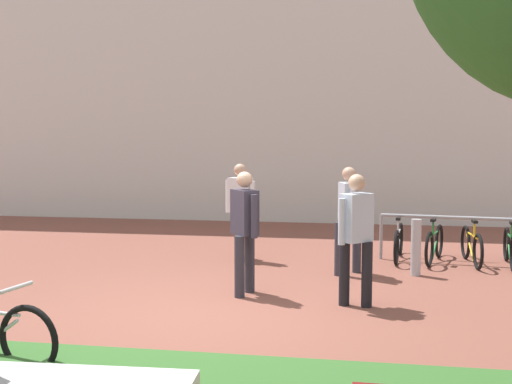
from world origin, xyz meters
name	(u,v)px	position (x,y,z in m)	size (l,w,h in m)	color
ground_plane	(207,313)	(0.00, 0.00, 0.00)	(60.00, 60.00, 0.00)	brown
building_facade	(289,29)	(0.00, 9.00, 5.00)	(28.00, 1.20, 10.00)	silver
planter_strip	(155,381)	(0.13, -2.37, 0.08)	(7.00, 1.10, 0.16)	#336028
bike_rack_cluster	(491,245)	(4.10, 3.63, 0.35)	(3.73, 1.97, 0.83)	#99999E
bollard_steel	(416,247)	(2.76, 2.61, 0.45)	(0.16, 0.16, 0.90)	#ADADB2
person_casual_tan	(356,231)	(1.83, 0.63, 0.98)	(0.45, 0.46, 1.72)	black
person_shirt_white	(348,213)	(1.70, 2.54, 0.98)	(0.42, 0.59, 1.72)	#2D2D38
person_suited_dark	(245,225)	(0.31, 0.97, 0.98)	(0.44, 0.49, 1.72)	#2D2D38
person_shirt_blue	(240,205)	(-0.23, 3.41, 0.98)	(0.57, 0.48, 1.72)	#383342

